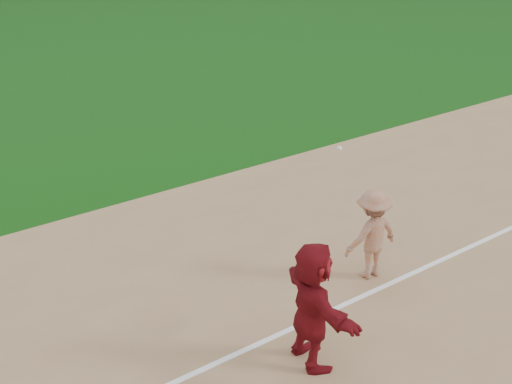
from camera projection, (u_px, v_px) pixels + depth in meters
ground at (305, 288)px, 11.32m from camera, size 160.00×160.00×0.00m
foul_line at (336, 308)px, 10.72m from camera, size 60.00×0.10×0.01m
first_base at (315, 271)px, 11.69m from camera, size 0.41×0.41×0.09m
base_runner at (312, 305)px, 9.12m from camera, size 0.95×1.92×1.98m
first_base_play at (372, 234)px, 11.31m from camera, size 1.21×0.72×2.54m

